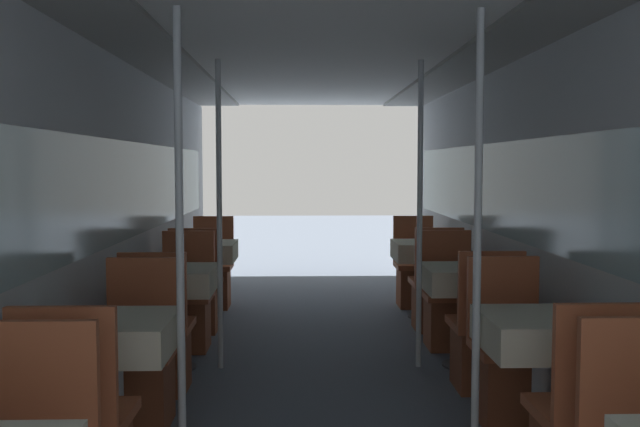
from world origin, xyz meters
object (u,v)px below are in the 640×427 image
dining_table_right_1 (544,340)px  dining_table_right_3 (425,255)px  chair_left_far_3 (212,280)px  chair_right_far_2 (449,312)px  dining_table_left_1 (112,343)px  support_pole_left_2 (219,216)px  chair_left_far_2 (186,313)px  dining_table_left_2 (173,285)px  chair_right_near_3 (435,298)px  chair_right_far_3 (415,279)px  chair_right_near_2 (484,346)px  dining_table_right_2 (465,283)px  chair_right_far_1 (510,372)px  support_pole_right_1 (477,240)px  chair_left_near_3 (197,300)px  chair_left_near_2 (159,349)px  support_pole_left_1 (180,241)px  dining_table_left_3 (205,255)px  chair_left_far_1 (138,375)px  support_pole_right_2 (420,215)px

dining_table_right_1 → dining_table_right_3: (0.00, 3.43, 0.00)m
chair_left_far_3 → chair_right_far_2: bearing=141.5°
dining_table_left_1 → support_pole_left_2: size_ratio=0.33×
chair_left_far_2 → chair_right_far_2: size_ratio=1.00×
dining_table_left_1 → dining_table_left_2: bearing=90.0°
chair_left_far_2 → support_pole_left_2: 1.07m
chair_right_near_3 → chair_right_far_3: 1.12m
chair_right_near_2 → dining_table_right_2: bearing=90.0°
dining_table_left_2 → dining_table_right_3: (2.16, 1.72, 0.00)m
chair_right_far_1 → chair_right_far_3: 3.43m
dining_table_right_3 → chair_left_far_2: bearing=-151.8°
dining_table_right_2 → support_pole_right_1: bearing=-101.3°
dining_table_left_1 → chair_left_near_3: size_ratio=0.79×
chair_left_near_2 → dining_table_right_3: size_ratio=1.27×
support_pole_left_1 → chair_right_near_2: 2.31m
support_pole_left_2 → dining_table_left_3: (-0.34, 1.72, -0.51)m
dining_table_right_2 → chair_left_near_2: bearing=-165.5°
chair_left_far_1 → dining_table_right_1: chair_left_far_1 is taller
chair_right_near_3 → chair_right_far_1: bearing=-90.0°
chair_left_far_1 → chair_right_far_2: bearing=-141.5°
chair_left_near_2 → dining_table_right_2: chair_left_near_2 is taller
chair_right_far_1 → dining_table_right_3: size_ratio=1.27×
chair_right_near_2 → dining_table_right_3: (0.00, 2.28, 0.33)m
dining_table_right_1 → support_pole_right_2: bearing=101.3°
chair_right_far_1 → support_pole_right_1: bearing=58.5°
dining_table_left_3 → chair_right_far_1: (2.16, -2.87, -0.33)m
chair_left_near_2 → chair_left_near_3: same height
chair_left_far_1 → chair_left_near_2: bearing=-90.0°
chair_left_far_1 → support_pole_right_2: (1.82, 1.16, 0.84)m
dining_table_left_3 → chair_left_near_2: bearing=-90.0°
dining_table_left_3 → dining_table_right_1: bearing=-57.8°
support_pole_left_2 → dining_table_left_3: 1.82m
dining_table_right_3 → support_pole_left_2: bearing=-136.6°
chair_left_far_1 → support_pole_right_2: bearing=-147.5°
chair_left_far_3 → chair_right_far_3: 2.16m
support_pole_left_2 → support_pole_right_1: same height
support_pole_left_2 → chair_right_far_3: (1.82, 2.28, -0.84)m
dining_table_right_1 → chair_right_far_1: bearing=90.0°
chair_left_far_2 → dining_table_left_3: size_ratio=1.27×
chair_right_near_3 → dining_table_left_1: bearing=-126.9°
dining_table_right_3 → chair_right_far_3: 0.65m
chair_left_far_3 → support_pole_left_1: bearing=94.9°
dining_table_left_1 → support_pole_right_2: bearing=43.4°
chair_left_far_1 → chair_right_far_2: 2.76m
support_pole_left_2 → chair_right_near_2: support_pole_left_2 is taller
support_pole_right_1 → chair_right_near_3: 3.01m
chair_right_far_1 → dining_table_right_3: chair_right_far_1 is taller
dining_table_left_2 → support_pole_right_2: 1.89m
dining_table_left_1 → support_pole_left_1: support_pole_left_1 is taller
chair_right_far_3 → chair_right_far_2: bearing=90.0°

